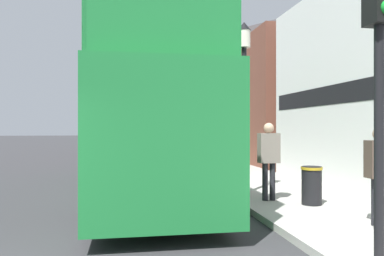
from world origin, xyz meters
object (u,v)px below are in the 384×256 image
(tour_bus, at_px, (148,127))
(parked_car_ahead_of_bus, at_px, (155,152))
(pedestrian_nearest, at_px, (379,166))
(pedestrian_second, at_px, (269,154))
(pedestrian_third, at_px, (232,151))
(litter_bin, at_px, (312,184))
(traffic_signal, at_px, (380,39))
(lamp_post_third, at_px, (169,105))
(lamp_post_nearest, at_px, (244,75))
(lamp_post_second, at_px, (192,97))

(tour_bus, distance_m, parked_car_ahead_of_bus, 8.18)
(parked_car_ahead_of_bus, xyz_separation_m, pedestrian_nearest, (2.93, -13.22, 0.54))
(parked_car_ahead_of_bus, distance_m, pedestrian_nearest, 13.55)
(pedestrian_nearest, xyz_separation_m, pedestrian_second, (-1.06, 2.51, 0.07))
(pedestrian_nearest, height_order, pedestrian_third, pedestrian_nearest)
(tour_bus, height_order, parked_car_ahead_of_bus, tour_bus)
(parked_car_ahead_of_bus, relative_size, pedestrian_second, 2.26)
(pedestrian_second, distance_m, litter_bin, 1.19)
(tour_bus, distance_m, pedestrian_second, 3.86)
(pedestrian_nearest, bearing_deg, parked_car_ahead_of_bus, 102.51)
(pedestrian_nearest, bearing_deg, tour_bus, 126.07)
(tour_bus, height_order, traffic_signal, tour_bus)
(traffic_signal, bearing_deg, parked_car_ahead_of_bus, 96.09)
(pedestrian_third, xyz_separation_m, litter_bin, (0.61, -4.23, -0.49))
(pedestrian_nearest, relative_size, pedestrian_second, 0.94)
(lamp_post_third, distance_m, litter_bin, 19.23)
(parked_car_ahead_of_bus, relative_size, litter_bin, 4.85)
(parked_car_ahead_of_bus, bearing_deg, lamp_post_nearest, -78.85)
(lamp_post_second, bearing_deg, pedestrian_third, -87.37)
(lamp_post_nearest, bearing_deg, pedestrian_second, -72.58)
(parked_car_ahead_of_bus, relative_size, pedestrian_third, 2.65)
(pedestrian_third, bearing_deg, pedestrian_second, -92.48)
(lamp_post_nearest, xyz_separation_m, lamp_post_third, (0.07, 17.39, 0.30))
(pedestrian_third, bearing_deg, parked_car_ahead_of_bus, 105.92)
(traffic_signal, distance_m, litter_bin, 4.48)
(pedestrian_nearest, relative_size, lamp_post_third, 0.35)
(parked_car_ahead_of_bus, height_order, lamp_post_nearest, lamp_post_nearest)
(pedestrian_nearest, relative_size, traffic_signal, 0.45)
(parked_car_ahead_of_bus, relative_size, lamp_post_second, 0.88)
(litter_bin, bearing_deg, pedestrian_nearest, -81.01)
(tour_bus, relative_size, lamp_post_nearest, 2.44)
(pedestrian_third, xyz_separation_m, lamp_post_second, (-0.28, 6.05, 2.30))
(tour_bus, xyz_separation_m, pedestrian_nearest, (3.77, -5.17, -0.71))
(parked_car_ahead_of_bus, xyz_separation_m, litter_bin, (2.63, -11.34, -0.05))
(lamp_post_second, relative_size, litter_bin, 5.49)
(pedestrian_second, bearing_deg, traffic_signal, -93.60)
(traffic_signal, bearing_deg, lamp_post_second, 89.39)
(pedestrian_third, distance_m, lamp_post_second, 6.48)
(litter_bin, bearing_deg, parked_car_ahead_of_bus, 103.08)
(traffic_signal, distance_m, lamp_post_second, 13.96)
(pedestrian_third, relative_size, lamp_post_second, 0.33)
(tour_bus, xyz_separation_m, parked_car_ahead_of_bus, (0.84, 8.04, -1.25))
(pedestrian_second, bearing_deg, pedestrian_nearest, -67.11)
(pedestrian_second, relative_size, litter_bin, 2.15)
(pedestrian_third, bearing_deg, lamp_post_second, 92.63)
(pedestrian_second, bearing_deg, litter_bin, -39.75)
(pedestrian_nearest, xyz_separation_m, pedestrian_third, (-0.90, 6.11, -0.10))
(pedestrian_nearest, height_order, traffic_signal, traffic_signal)
(parked_car_ahead_of_bus, relative_size, traffic_signal, 1.08)
(tour_bus, height_order, pedestrian_second, tour_bus)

